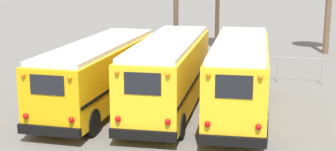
{
  "coord_description": "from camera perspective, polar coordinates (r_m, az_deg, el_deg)",
  "views": [
    {
      "loc": [
        4.72,
        -21.63,
        6.7
      ],
      "look_at": [
        0.0,
        0.04,
        1.63
      ],
      "focal_mm": 55.0,
      "sensor_mm": 36.0,
      "label": 1
    }
  ],
  "objects": [
    {
      "name": "ground_plane",
      "position": [
        23.13,
        -0.02,
        -3.97
      ],
      "size": [
        160.0,
        160.0,
        0.0
      ],
      "primitive_type": "plane",
      "color": "#66635E"
    },
    {
      "name": "utility_pole",
      "position": [
        30.61,
        0.89,
        7.72
      ],
      "size": [
        1.8,
        0.3,
        7.61
      ],
      "color": "brown",
      "rests_on": "ground"
    },
    {
      "name": "fence_line",
      "position": [
        29.3,
        2.78,
        1.59
      ],
      "size": [
        14.33,
        0.06,
        1.42
      ],
      "color": "#939399",
      "rests_on": "ground"
    },
    {
      "name": "school_bus_0",
      "position": [
        23.41,
        -7.62,
        0.33
      ],
      "size": [
        2.84,
        10.16,
        3.02
      ],
      "color": "#EAAA0F",
      "rests_on": "ground"
    },
    {
      "name": "school_bus_1",
      "position": [
        22.83,
        0.06,
        0.34
      ],
      "size": [
        2.76,
        10.03,
        3.22
      ],
      "color": "yellow",
      "rests_on": "ground"
    },
    {
      "name": "school_bus_2",
      "position": [
        22.32,
        7.91,
        -0.02
      ],
      "size": [
        2.74,
        9.78,
        3.27
      ],
      "color": "yellow",
      "rests_on": "ground"
    }
  ]
}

